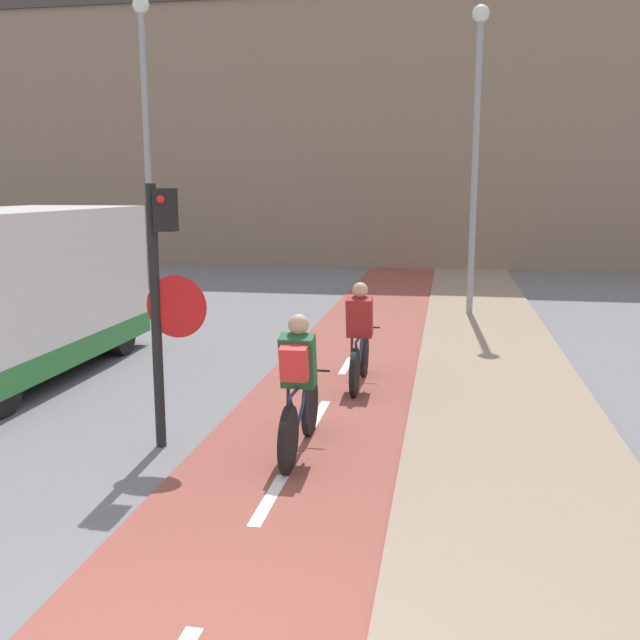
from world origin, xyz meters
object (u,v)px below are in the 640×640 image
traffic_light_pole (163,287)px  cyclist_near (299,389)px  street_lamp_far (146,124)px  cyclist_far (360,341)px  street_lamp_sidewalk (476,130)px  van (7,297)px

traffic_light_pole → cyclist_near: 1.80m
street_lamp_far → cyclist_near: bearing=-58.1°
cyclist_far → cyclist_near: bearing=-96.5°
street_lamp_far → street_lamp_sidewalk: 7.25m
street_lamp_sidewalk → van: (-6.88, -6.63, -2.78)m
street_lamp_sidewalk → cyclist_far: (-1.70, -6.19, -3.34)m
street_lamp_far → street_lamp_sidewalk: (7.23, 0.56, -0.18)m
street_lamp_far → street_lamp_sidewalk: street_lamp_far is taller
traffic_light_pole → cyclist_near: size_ratio=1.58×
cyclist_near → cyclist_far: bearing=83.5°
cyclist_near → cyclist_far: (0.31, 2.73, -0.05)m
cyclist_near → van: 5.40m
street_lamp_far → van: size_ratio=1.32×
street_lamp_sidewalk → cyclist_far: 7.24m
street_lamp_far → cyclist_far: (5.53, -5.63, -3.52)m
cyclist_far → van: 5.22m
street_lamp_sidewalk → cyclist_near: size_ratio=3.61×
cyclist_near → traffic_light_pole: bearing=-178.6°
street_lamp_far → cyclist_near: (5.22, -8.36, -3.47)m
traffic_light_pole → van: traffic_light_pole is taller
street_lamp_sidewalk → cyclist_near: (-2.01, -8.92, -3.29)m
cyclist_far → street_lamp_sidewalk: bearing=74.6°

